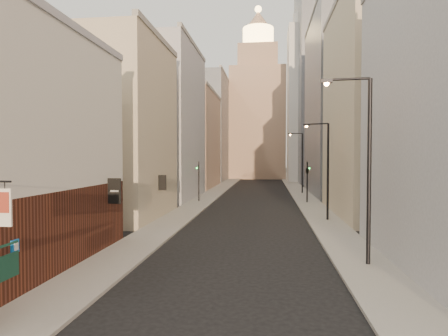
% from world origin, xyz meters
% --- Properties ---
extents(sidewalk_left, '(3.00, 140.00, 0.15)m').
position_xyz_m(sidewalk_left, '(-6.50, 55.00, 0.07)').
color(sidewalk_left, gray).
rests_on(sidewalk_left, ground).
extents(sidewalk_right, '(3.00, 140.00, 0.15)m').
position_xyz_m(sidewalk_right, '(6.50, 55.00, 0.07)').
color(sidewalk_right, gray).
rests_on(sidewalk_right, ground).
extents(left_bldg_beige, '(8.00, 12.00, 16.00)m').
position_xyz_m(left_bldg_beige, '(-12.00, 26.00, 8.00)').
color(left_bldg_beige, '#BBAC90').
rests_on(left_bldg_beige, ground).
extents(left_bldg_grey, '(8.00, 16.00, 20.00)m').
position_xyz_m(left_bldg_grey, '(-12.00, 42.00, 10.00)').
color(left_bldg_grey, '#97979D').
rests_on(left_bldg_grey, ground).
extents(left_bldg_tan, '(8.00, 18.00, 17.00)m').
position_xyz_m(left_bldg_tan, '(-12.00, 60.00, 8.50)').
color(left_bldg_tan, tan).
rests_on(left_bldg_tan, ground).
extents(left_bldg_wingrid, '(8.00, 20.00, 24.00)m').
position_xyz_m(left_bldg_wingrid, '(-12.00, 80.00, 12.00)').
color(left_bldg_wingrid, gray).
rests_on(left_bldg_wingrid, ground).
extents(right_bldg_beige, '(8.00, 16.00, 20.00)m').
position_xyz_m(right_bldg_beige, '(12.00, 30.00, 10.00)').
color(right_bldg_beige, '#BBAC90').
rests_on(right_bldg_beige, ground).
extents(right_bldg_wingrid, '(8.00, 20.00, 26.00)m').
position_xyz_m(right_bldg_wingrid, '(12.00, 50.00, 13.00)').
color(right_bldg_wingrid, gray).
rests_on(right_bldg_wingrid, ground).
extents(highrise, '(21.00, 23.00, 51.20)m').
position_xyz_m(highrise, '(18.00, 78.00, 25.66)').
color(highrise, gray).
rests_on(highrise, ground).
extents(clock_tower, '(14.00, 14.00, 44.90)m').
position_xyz_m(clock_tower, '(-1.00, 92.00, 17.63)').
color(clock_tower, tan).
rests_on(clock_tower, ground).
extents(white_tower, '(8.00, 8.00, 41.50)m').
position_xyz_m(white_tower, '(10.00, 78.00, 18.61)').
color(white_tower, silver).
rests_on(white_tower, ground).
extents(streetlamp_near, '(2.52, 0.38, 9.60)m').
position_xyz_m(streetlamp_near, '(6.45, 12.71, 5.48)').
color(streetlamp_near, black).
rests_on(streetlamp_near, ground).
extents(streetlamp_mid, '(2.15, 0.89, 8.52)m').
position_xyz_m(streetlamp_mid, '(6.57, 26.26, 4.86)').
color(streetlamp_mid, black).
rests_on(streetlamp_mid, ground).
extents(streetlamp_far, '(2.27, 1.03, 9.10)m').
position_xyz_m(streetlamp_far, '(6.54, 49.94, 5.20)').
color(streetlamp_far, black).
rests_on(streetlamp_far, ground).
extents(traffic_light_left, '(0.54, 0.43, 5.00)m').
position_xyz_m(traffic_light_left, '(-6.80, 38.21, 3.36)').
color(traffic_light_left, black).
rests_on(traffic_light_left, ground).
extents(traffic_light_right, '(0.67, 0.67, 5.00)m').
position_xyz_m(traffic_light_right, '(6.30, 38.51, 3.77)').
color(traffic_light_right, black).
rests_on(traffic_light_right, ground).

